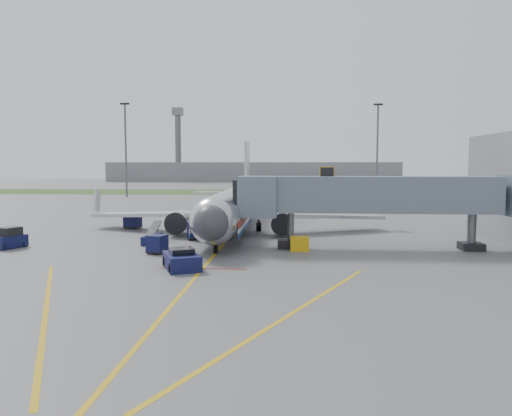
# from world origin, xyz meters

# --- Properties ---
(ground) EXTENTS (400.00, 400.00, 0.00)m
(ground) POSITION_xyz_m (0.00, 0.00, 0.00)
(ground) COLOR #565659
(ground) RESTS_ON ground
(grass_strip) EXTENTS (300.00, 25.00, 0.01)m
(grass_strip) POSITION_xyz_m (0.00, 90.00, 0.01)
(grass_strip) COLOR #2D4C1E
(grass_strip) RESTS_ON ground
(apron_markings) EXTENTS (21.52, 50.00, 0.01)m
(apron_markings) POSITION_xyz_m (0.00, -7.40, 0.00)
(apron_markings) COLOR gold
(apron_markings) RESTS_ON ground
(airliner) EXTENTS (32.10, 35.67, 10.25)m
(airliner) POSITION_xyz_m (0.00, 15.25, 2.65)
(airliner) COLOR silver
(airliner) RESTS_ON ground
(jet_bridge) EXTENTS (25.30, 4.00, 6.90)m
(jet_bridge) POSITION_xyz_m (12.86, 5.00, 4.47)
(jet_bridge) COLOR slate
(jet_bridge) RESTS_ON ground
(light_mast_left) EXTENTS (2.00, 0.44, 20.40)m
(light_mast_left) POSITION_xyz_m (-30.00, 70.00, 10.78)
(light_mast_left) COLOR #595B60
(light_mast_left) RESTS_ON ground
(light_mast_right) EXTENTS (2.00, 0.44, 20.40)m
(light_mast_right) POSITION_xyz_m (25.00, 75.00, 10.78)
(light_mast_right) COLOR #595B60
(light_mast_right) RESTS_ON ground
(distant_terminal) EXTENTS (120.00, 14.00, 8.00)m
(distant_terminal) POSITION_xyz_m (-10.00, 170.00, 4.00)
(distant_terminal) COLOR slate
(distant_terminal) RESTS_ON ground
(control_tower) EXTENTS (4.00, 4.00, 30.00)m
(control_tower) POSITION_xyz_m (-40.00, 165.00, 17.33)
(control_tower) COLOR #595B60
(control_tower) RESTS_ON ground
(pushback_tug) EXTENTS (3.29, 3.99, 1.43)m
(pushback_tug) POSITION_xyz_m (-1.40, -4.17, 0.60)
(pushback_tug) COLOR #0D0F3B
(pushback_tug) RESTS_ON ground
(baggage_tug) EXTENTS (2.20, 2.87, 1.79)m
(baggage_tug) POSITION_xyz_m (-17.80, 3.23, 0.79)
(baggage_tug) COLOR #0D0F3B
(baggage_tug) RESTS_ON ground
(baggage_cart_a) EXTENTS (1.98, 1.98, 1.68)m
(baggage_cart_a) POSITION_xyz_m (-3.00, 9.17, 0.86)
(baggage_cart_a) COLOR #0D0F3B
(baggage_cart_a) RESTS_ON ground
(baggage_cart_b) EXTENTS (1.71, 1.71, 1.47)m
(baggage_cart_b) POSITION_xyz_m (-4.65, 1.55, 0.75)
(baggage_cart_b) COLOR #0D0F3B
(baggage_cart_b) RESTS_ON ground
(baggage_cart_c) EXTENTS (1.95, 1.95, 1.68)m
(baggage_cart_c) POSITION_xyz_m (-11.57, 16.85, 0.86)
(baggage_cart_c) COLOR #0D0F3B
(baggage_cart_c) RESTS_ON ground
(belt_loader) EXTENTS (1.25, 3.76, 1.83)m
(belt_loader) POSITION_xyz_m (-6.46, 6.54, 0.45)
(belt_loader) COLOR #0D0F3B
(belt_loader) RESTS_ON ground
(ground_power_cart) EXTENTS (1.54, 1.05, 1.21)m
(ground_power_cart) POSITION_xyz_m (6.75, 3.50, 0.59)
(ground_power_cart) COLOR gold
(ground_power_cart) RESTS_ON ground
(ramp_worker) EXTENTS (0.81, 0.72, 1.87)m
(ramp_worker) POSITION_xyz_m (-6.94, 16.95, 0.93)
(ramp_worker) COLOR #C5EA1B
(ramp_worker) RESTS_ON ground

